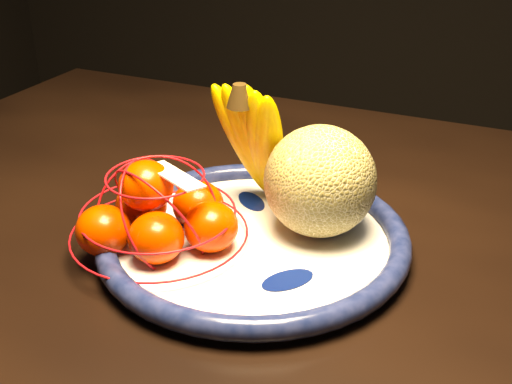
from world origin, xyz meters
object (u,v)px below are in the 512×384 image
(fruit_bowl, at_px, (253,238))
(cantaloupe, at_px, (320,181))
(mandarin_bag, at_px, (159,215))
(banana_bunch, at_px, (257,138))
(dining_table, at_px, (339,291))

(fruit_bowl, height_order, cantaloupe, cantaloupe)
(cantaloupe, height_order, mandarin_bag, cantaloupe)
(banana_bunch, bearing_deg, mandarin_bag, -105.08)
(dining_table, bearing_deg, cantaloupe, -144.83)
(dining_table, distance_m, cantaloupe, 0.16)
(mandarin_bag, bearing_deg, banana_bunch, 57.68)
(fruit_bowl, relative_size, cantaloupe, 2.79)
(cantaloupe, height_order, banana_bunch, banana_bunch)
(dining_table, xyz_separation_m, cantaloupe, (-0.03, -0.02, 0.16))
(fruit_bowl, xyz_separation_m, banana_bunch, (-0.02, 0.08, 0.09))
(banana_bunch, bearing_deg, fruit_bowl, -57.64)
(dining_table, relative_size, banana_bunch, 8.77)
(banana_bunch, height_order, mandarin_bag, banana_bunch)
(dining_table, height_order, fruit_bowl, fruit_bowl)
(banana_bunch, xyz_separation_m, mandarin_bag, (-0.08, -0.12, -0.06))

